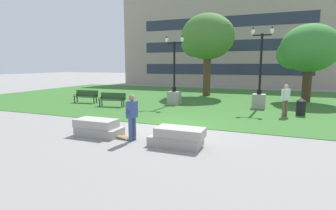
# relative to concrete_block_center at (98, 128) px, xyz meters

# --- Properties ---
(ground_plane) EXTENTS (140.00, 140.00, 0.00)m
(ground_plane) POSITION_rel_concrete_block_center_xyz_m (2.42, 2.48, -0.31)
(ground_plane) COLOR gray
(grass_lawn) EXTENTS (40.00, 20.00, 0.02)m
(grass_lawn) POSITION_rel_concrete_block_center_xyz_m (2.42, 12.48, -0.30)
(grass_lawn) COLOR #336628
(grass_lawn) RESTS_ON ground
(concrete_block_center) EXTENTS (1.87, 0.90, 0.64)m
(concrete_block_center) POSITION_rel_concrete_block_center_xyz_m (0.00, 0.00, 0.00)
(concrete_block_center) COLOR #9E9991
(concrete_block_center) RESTS_ON ground
(concrete_block_left) EXTENTS (1.89, 0.90, 0.64)m
(concrete_block_left) POSITION_rel_concrete_block_center_xyz_m (3.39, -0.13, 0.00)
(concrete_block_left) COLOR #9E9991
(concrete_block_left) RESTS_ON ground
(person_skateboarder) EXTENTS (0.31, 0.59, 1.71)m
(person_skateboarder) POSITION_rel_concrete_block_center_xyz_m (1.64, -0.17, 0.66)
(person_skateboarder) COLOR #384C7A
(person_skateboarder) RESTS_ON ground
(skateboard) EXTENTS (1.03, 0.30, 0.14)m
(skateboard) POSITION_rel_concrete_block_center_xyz_m (1.22, -0.12, -0.22)
(skateboard) COLOR olive
(skateboard) RESTS_ON ground
(park_bench_near_left) EXTENTS (1.84, 0.70, 0.90)m
(park_bench_near_left) POSITION_rel_concrete_block_center_xyz_m (-6.25, 7.10, 0.23)
(park_bench_near_left) COLOR #284723
(park_bench_near_left) RESTS_ON grass_lawn
(park_bench_near_right) EXTENTS (1.85, 0.76, 0.90)m
(park_bench_near_right) POSITION_rel_concrete_block_center_xyz_m (-3.49, 6.32, 0.23)
(park_bench_near_right) COLOR #284723
(park_bench_near_right) RESTS_ON grass_lawn
(lamp_post_center) EXTENTS (1.32, 0.80, 5.05)m
(lamp_post_center) POSITION_rel_concrete_block_center_xyz_m (5.61, 9.16, 0.74)
(lamp_post_center) COLOR gray
(lamp_post_center) RESTS_ON grass_lawn
(lamp_post_left) EXTENTS (1.32, 0.80, 4.70)m
(lamp_post_left) POSITION_rel_concrete_block_center_xyz_m (0.01, 8.74, 0.68)
(lamp_post_left) COLOR gray
(lamp_post_left) RESTS_ON grass_lawn
(tree_near_left) EXTENTS (4.88, 4.65, 7.17)m
(tree_near_left) POSITION_rel_concrete_block_center_xyz_m (0.83, 14.86, 4.82)
(tree_near_left) COLOR #4C3823
(tree_near_left) RESTS_ON grass_lawn
(tree_far_right) EXTENTS (4.33, 4.13, 5.72)m
(tree_far_right) POSITION_rel_concrete_block_center_xyz_m (8.74, 13.82, 3.61)
(tree_far_right) COLOR #42301E
(tree_far_right) RESTS_ON grass_lawn
(trash_bin) EXTENTS (0.49, 0.49, 0.96)m
(trash_bin) POSITION_rel_concrete_block_center_xyz_m (7.88, 7.43, 0.20)
(trash_bin) COLOR black
(trash_bin) RESTS_ON grass_lawn
(person_bystander_near_lawn) EXTENTS (0.52, 0.59, 1.71)m
(person_bystander_near_lawn) POSITION_rel_concrete_block_center_xyz_m (7.05, 6.93, 0.68)
(person_bystander_near_lawn) COLOR brown
(person_bystander_near_lawn) RESTS_ON grass_lawn
(building_facade_distant) EXTENTS (29.07, 1.03, 12.52)m
(building_facade_distant) POSITION_rel_concrete_block_center_xyz_m (0.12, 26.97, 5.95)
(building_facade_distant) COLOR gray
(building_facade_distant) RESTS_ON ground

